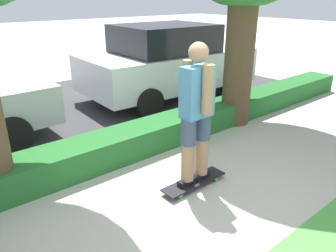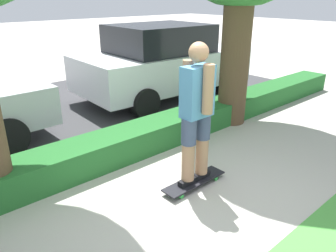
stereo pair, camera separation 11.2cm
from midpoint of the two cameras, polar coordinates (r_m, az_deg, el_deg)
ground_plane at (r=3.96m, az=3.70°, el=-13.66°), size 60.00×60.00×0.00m
street_asphalt at (r=7.22m, az=-20.52°, el=1.93°), size 12.29×5.00×0.01m
hedge_row at (r=4.95m, az=-9.44°, el=-3.43°), size 12.29×0.60×0.41m
skateboard at (r=4.28m, az=3.84°, el=-9.60°), size 0.93×0.24×0.08m
skater_person at (r=3.87m, az=4.19°, el=2.44°), size 0.51×0.45×1.75m
parked_car_middle at (r=7.80m, az=-1.39°, el=11.18°), size 4.09×2.08×1.69m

